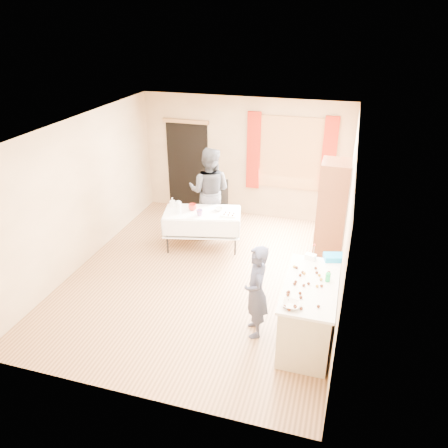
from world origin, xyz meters
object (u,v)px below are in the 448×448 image
(counter, at_px, (308,312))
(woman, at_px, (209,191))
(chair, at_px, (219,215))
(girl, at_px, (256,292))
(party_table, at_px, (202,226))
(cabinet, at_px, (331,212))

(counter, height_order, woman, woman)
(chair, bearing_deg, counter, -75.93)
(counter, relative_size, girl, 1.06)
(chair, bearing_deg, girl, -86.58)
(counter, relative_size, party_table, 0.94)
(cabinet, bearing_deg, party_table, -174.33)
(counter, relative_size, chair, 1.43)
(girl, bearing_deg, cabinet, 140.87)
(cabinet, height_order, chair, cabinet)
(chair, relative_size, woman, 0.57)
(party_table, distance_m, girl, 2.69)
(counter, distance_m, girl, 0.76)
(woman, bearing_deg, party_table, 93.34)
(party_table, height_order, woman, woman)
(counter, height_order, girl, girl)
(girl, xyz_separation_m, woman, (-1.60, 2.86, 0.21))
(cabinet, distance_m, woman, 2.46)
(chair, height_order, girl, girl)
(counter, bearing_deg, girl, -174.16)
(cabinet, bearing_deg, woman, 169.98)
(party_table, bearing_deg, girl, -68.30)
(chair, bearing_deg, woman, -147.51)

